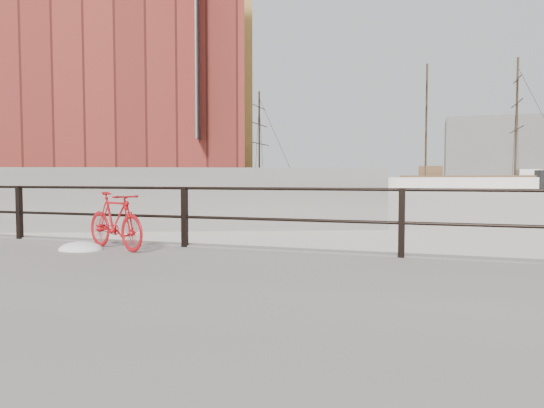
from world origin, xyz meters
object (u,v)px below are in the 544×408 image
Objects in this scene: schooner_left at (232,187)px; workboat_near at (160,194)px; bicycle at (115,221)px; schooner_mid at (469,188)px; workboat_far at (159,191)px.

workboat_near is at bearing -78.38° from schooner_left.
schooner_mid is at bearing 105.29° from bicycle.
workboat_far is at bearing 143.71° from bicycle.
schooner_left is 2.10× the size of workboat_far.
bicycle is 0.07× the size of schooner_left.
schooner_left is 38.85m from workboat_near.
schooner_mid is 47.83m from workboat_far.
schooner_left reaches higher than workboat_far.
schooner_mid is at bearing 28.43° from workboat_far.
bicycle is 76.06m from schooner_mid.
workboat_far reaches higher than bicycle.
bicycle is at bearing -69.30° from schooner_left.
bicycle is 0.05× the size of schooner_mid.
schooner_mid is 1.27× the size of schooner_left.
bicycle is at bearing -98.22° from schooner_mid.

